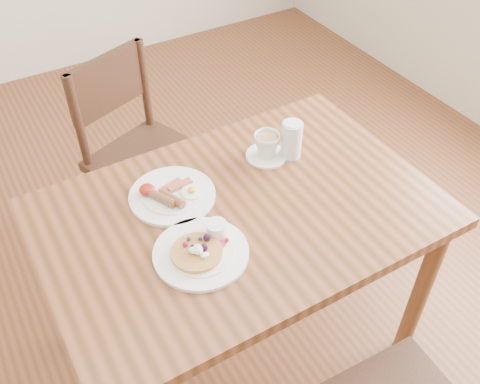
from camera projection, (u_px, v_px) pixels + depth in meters
The scene contains 7 objects.
ground at pixel (240, 342), 2.14m from camera, with size 5.00×5.00×0.00m, color #5A3019.
dining_table at pixel (240, 231), 1.70m from camera, with size 1.20×0.80×0.75m.
chair_far at pixel (140, 149), 2.26m from camera, with size 0.54×0.54×0.88m.
pancake_plate at pixel (202, 250), 1.49m from camera, with size 0.27×0.27×0.06m.
breakfast_plate at pixel (171, 195), 1.66m from camera, with size 0.27×0.27×0.04m.
teacup_saucer at pixel (267, 147), 1.79m from camera, with size 0.14×0.14×0.09m.
water_glass at pixel (291, 140), 1.78m from camera, with size 0.07×0.07×0.13m, color silver.
Camera 1 is at (-0.59, -1.00, 1.89)m, focal length 40.00 mm.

